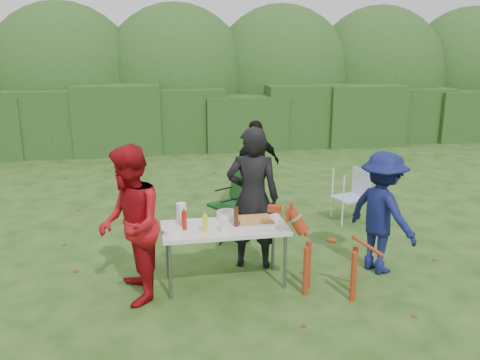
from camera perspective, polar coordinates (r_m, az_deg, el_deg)
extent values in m
plane|color=#1E4211|center=(6.55, -0.62, -10.76)|extent=(80.00, 80.00, 0.00)
cube|color=#23471C|center=(13.98, -6.54, 6.88)|extent=(22.00, 1.40, 1.70)
ellipsoid|color=#3D6628|center=(15.48, -7.10, 10.47)|extent=(20.00, 2.60, 3.20)
cube|color=silver|center=(6.12, -1.74, -5.42)|extent=(1.50, 0.70, 0.05)
cylinder|color=slate|center=(5.94, -7.86, -10.09)|extent=(0.04, 0.04, 0.69)
cylinder|color=slate|center=(6.15, 5.06, -9.12)|extent=(0.04, 0.04, 0.69)
cylinder|color=slate|center=(6.45, -8.15, -7.98)|extent=(0.04, 0.04, 0.69)
cylinder|color=slate|center=(6.64, 3.74, -7.17)|extent=(0.04, 0.04, 0.69)
imported|color=black|center=(6.53, 1.44, -2.05)|extent=(0.78, 0.62, 1.87)
imported|color=#A50C15|center=(5.80, -12.25, -4.99)|extent=(0.76, 0.94, 1.80)
imported|color=black|center=(8.89, 1.88, 1.69)|extent=(1.00, 0.69, 1.58)
imported|color=#10174F|center=(6.68, 15.65, -3.55)|extent=(0.93, 1.16, 1.57)
cube|color=#B7B7BA|center=(6.24, 1.60, -4.64)|extent=(0.45, 0.30, 0.02)
cube|color=#C88A45|center=(6.23, 1.60, -4.40)|extent=(0.40, 0.26, 0.04)
cylinder|color=yellow|center=(5.91, -3.95, -4.93)|extent=(0.06, 0.06, 0.20)
cylinder|color=#B4190E|center=(6.01, -6.28, -4.54)|extent=(0.06, 0.06, 0.22)
cylinder|color=#47230F|center=(6.07, -0.46, -4.13)|extent=(0.06, 0.06, 0.24)
cylinder|color=white|center=(6.18, -6.60, -3.77)|extent=(0.12, 0.12, 0.26)
cylinder|color=white|center=(5.89, -1.87, -5.08)|extent=(0.08, 0.08, 0.18)
cylinder|color=silver|center=(6.33, -1.48, -3.98)|extent=(0.26, 0.26, 0.10)
cylinder|color=white|center=(5.95, -7.62, -5.65)|extent=(0.24, 0.24, 0.05)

